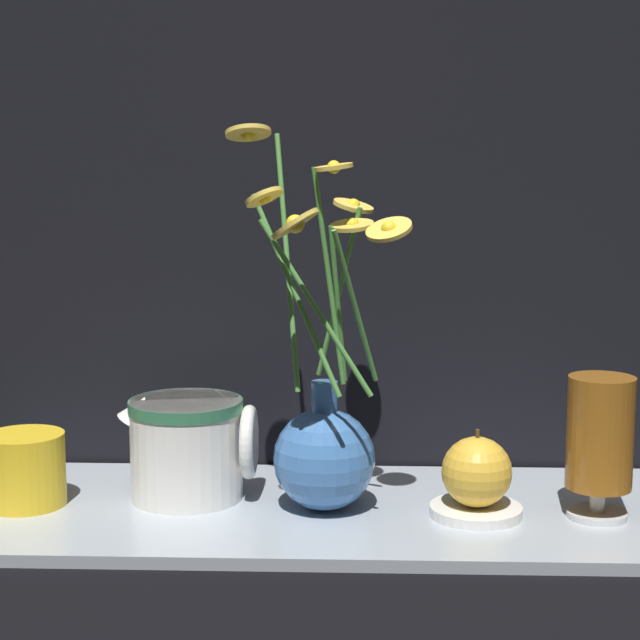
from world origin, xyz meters
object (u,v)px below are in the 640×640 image
ceramic_pitcher (189,444)px  orange_fruit (477,472)px  yellow_mug (23,469)px  tea_glass (600,437)px  vase_with_flowers (324,439)px

ceramic_pitcher → orange_fruit: ceramic_pitcher is taller
yellow_mug → orange_fruit: 0.45m
yellow_mug → ceramic_pitcher: size_ratio=0.64×
tea_glass → orange_fruit: 0.12m
orange_fruit → vase_with_flowers: bearing=174.7°
ceramic_pitcher → tea_glass: bearing=-6.5°
tea_glass → orange_fruit: (-0.12, 0.00, -0.04)m
vase_with_flowers → yellow_mug: bearing=179.3°
ceramic_pitcher → yellow_mug: bearing=-170.1°
yellow_mug → tea_glass: (0.57, -0.02, 0.04)m
yellow_mug → ceramic_pitcher: 0.17m
tea_glass → vase_with_flowers: bearing=177.0°
vase_with_flowers → orange_fruit: size_ratio=4.92×
tea_glass → orange_fruit: bearing=179.9°
vase_with_flowers → tea_glass: size_ratio=2.70×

